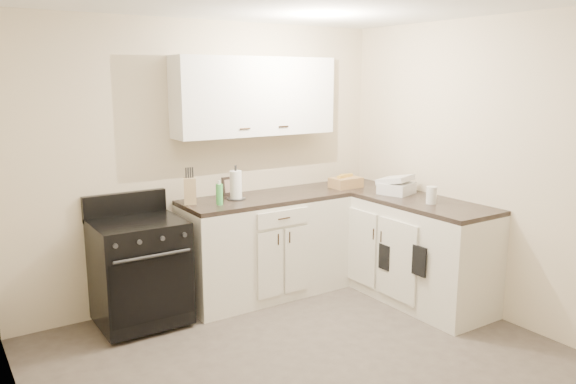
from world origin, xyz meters
TOP-DOWN VIEW (x-y plane):
  - floor at (0.00, 0.00)m, footprint 3.60×3.60m
  - wall_back at (0.00, 1.80)m, footprint 3.60×0.00m
  - wall_right at (1.80, 0.00)m, footprint 0.00×3.60m
  - wall_left at (-1.80, 0.00)m, footprint 0.00×3.60m
  - base_cabinets_back at (0.43, 1.50)m, footprint 1.55×0.60m
  - base_cabinets_right at (1.50, 0.85)m, footprint 0.60×1.90m
  - countertop_back at (0.43, 1.50)m, footprint 1.55×0.60m
  - countertop_right at (1.50, 0.85)m, footprint 0.60×1.90m
  - upper_cabinets at (0.43, 1.65)m, footprint 1.55×0.30m
  - stove at (-0.78, 1.48)m, footprint 0.70×0.60m
  - knife_block at (-0.27, 1.59)m, footprint 0.13×0.13m
  - paper_towel at (0.15, 1.54)m, footprint 0.13×0.13m
  - soap_bottle at (-0.07, 1.43)m, footprint 0.07×0.07m
  - picture_frame at (0.19, 1.75)m, footprint 0.14×0.05m
  - wicker_basket at (1.32, 1.43)m, footprint 0.30×0.20m
  - countertop_grill at (1.52, 0.93)m, footprint 0.36×0.35m
  - glass_jar at (1.47, 0.45)m, footprint 0.10×0.10m
  - oven_mitt_near at (1.18, 0.29)m, footprint 0.02×0.15m
  - oven_mitt_far at (1.18, 0.70)m, footprint 0.02×0.13m

SIDE VIEW (x-z plane):
  - floor at x=0.00m, z-range 0.00..0.00m
  - oven_mitt_far at x=1.18m, z-range 0.33..0.56m
  - base_cabinets_back at x=0.43m, z-range 0.00..0.90m
  - base_cabinets_right at x=1.50m, z-range 0.00..0.90m
  - stove at x=-0.78m, z-range 0.04..0.88m
  - oven_mitt_near at x=1.18m, z-range 0.40..0.65m
  - countertop_back at x=0.43m, z-range 0.90..0.94m
  - countertop_right at x=1.50m, z-range 0.90..0.94m
  - wicker_basket at x=1.32m, z-range 0.94..1.04m
  - countertop_grill at x=1.52m, z-range 0.94..1.05m
  - glass_jar at x=1.47m, z-range 0.94..1.09m
  - picture_frame at x=0.19m, z-range 0.94..1.11m
  - soap_bottle at x=-0.07m, z-range 0.94..1.12m
  - knife_block at x=-0.27m, z-range 0.94..1.17m
  - paper_towel at x=0.15m, z-range 0.94..1.20m
  - wall_back at x=0.00m, z-range -0.55..3.05m
  - wall_right at x=1.80m, z-range -0.55..3.05m
  - wall_left at x=-1.80m, z-range -0.55..3.05m
  - upper_cabinets at x=0.43m, z-range 1.49..2.19m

